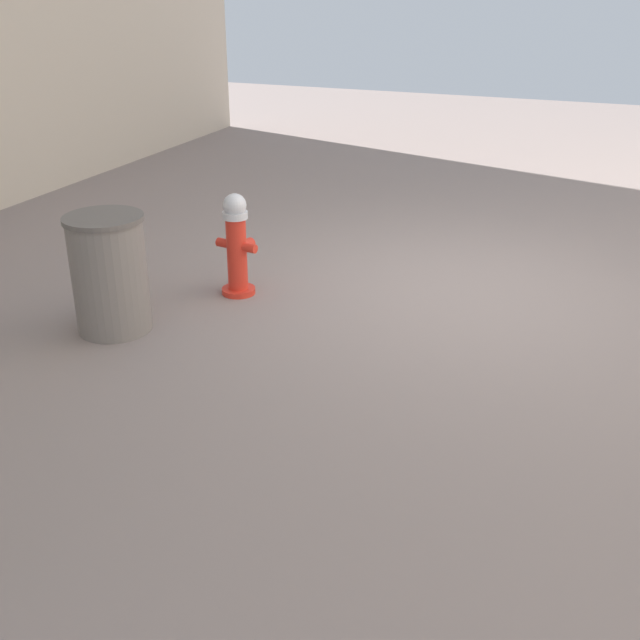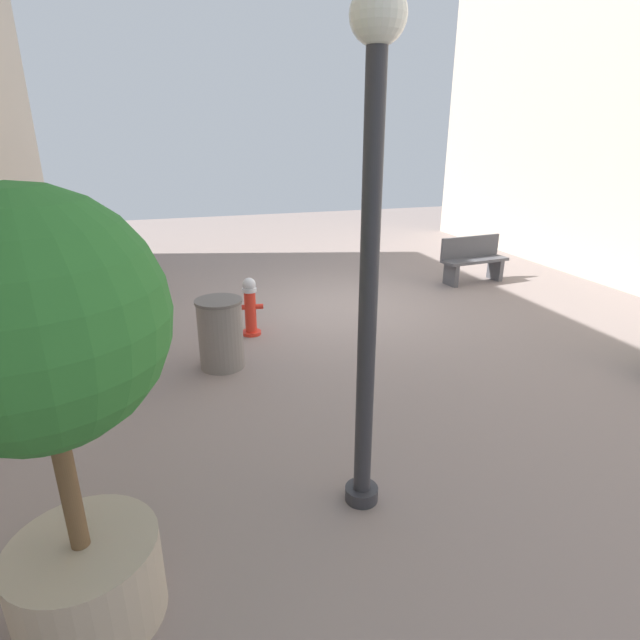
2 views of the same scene
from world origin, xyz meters
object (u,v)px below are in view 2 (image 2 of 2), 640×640
Objects in this scene: fire_hydrant at (250,306)px; street_lamp at (371,222)px; bench_near at (473,259)px; trash_bin at (221,333)px; planter_tree at (44,368)px.

street_lamp is (-0.22, 4.05, 1.90)m from fire_hydrant.
fire_hydrant is at bearing 17.59° from bench_near.
bench_near reaches higher than fire_hydrant.
planter_tree is at bearing 70.22° from trash_bin.
planter_tree is 2.20m from street_lamp.
fire_hydrant is at bearing -118.89° from trash_bin.
bench_near is (-5.00, -1.58, 0.03)m from fire_hydrant.
trash_bin is (0.57, 1.04, 0.02)m from fire_hydrant.
street_lamp is 3.64m from trash_bin.
fire_hydrant is 0.33× the size of planter_tree.
trash_bin is (-1.26, -3.51, -1.29)m from planter_tree.
street_lamp is 4.02× the size of trash_bin.
trash_bin is at bearing -109.78° from planter_tree.
planter_tree is (1.84, 4.55, 1.31)m from fire_hydrant.
bench_near is at bearing -162.41° from fire_hydrant.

